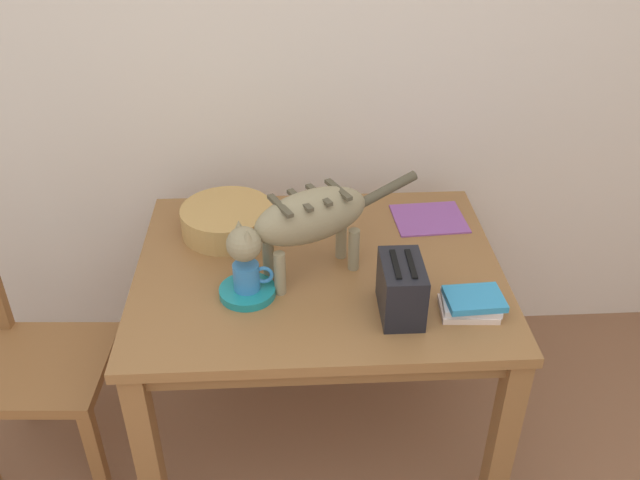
{
  "coord_description": "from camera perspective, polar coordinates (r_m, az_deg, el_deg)",
  "views": [
    {
      "loc": [
        -0.09,
        -0.45,
        2.03
      ],
      "look_at": [
        0.0,
        1.35,
        0.85
      ],
      "focal_mm": 38.18,
      "sensor_mm": 36.0,
      "label": 1
    }
  ],
  "objects": [
    {
      "name": "book_stack",
      "position": [
        2.06,
        12.56,
        -5.21
      ],
      "size": [
        0.19,
        0.14,
        0.06
      ],
      "color": "beige",
      "rests_on": "dining_table"
    },
    {
      "name": "cat",
      "position": [
        2.05,
        -1.22,
        1.62
      ],
      "size": [
        0.6,
        0.34,
        0.3
      ],
      "rotation": [
        0.0,
        0.0,
        2.03
      ],
      "color": "gray",
      "rests_on": "dining_table"
    },
    {
      "name": "dining_table",
      "position": [
        2.27,
        0.0,
        -4.05
      ],
      "size": [
        1.18,
        0.94,
        0.75
      ],
      "color": "olive",
      "rests_on": "ground_plane"
    },
    {
      "name": "saucer_bowl",
      "position": [
        2.09,
        -6.1,
        -4.31
      ],
      "size": [
        0.17,
        0.17,
        0.03
      ],
      "primitive_type": "cylinder",
      "color": "teal",
      "rests_on": "dining_table"
    },
    {
      "name": "toaster",
      "position": [
        1.99,
        6.84,
        -4.06
      ],
      "size": [
        0.12,
        0.2,
        0.18
      ],
      "color": "black",
      "rests_on": "dining_table"
    },
    {
      "name": "magazine",
      "position": [
        2.48,
        9.12,
        1.78
      ],
      "size": [
        0.26,
        0.23,
        0.01
      ],
      "primitive_type": "cube",
      "rotation": [
        0.0,
        0.0,
        0.06
      ],
      "color": "#8E4CA1",
      "rests_on": "dining_table"
    },
    {
      "name": "coffee_mug",
      "position": [
        2.06,
        -6.09,
        -3.06
      ],
      "size": [
        0.12,
        0.08,
        0.09
      ],
      "color": "#357EC4",
      "rests_on": "saucer_bowl"
    },
    {
      "name": "wooden_chair_near",
      "position": [
        2.49,
        -23.15,
        -9.42
      ],
      "size": [
        0.44,
        0.44,
        0.93
      ],
      "rotation": [
        0.0,
        0.0,
        -1.62
      ],
      "color": "#935F34",
      "rests_on": "ground_plane"
    },
    {
      "name": "wicker_basket",
      "position": [
        2.38,
        -7.77,
        1.72
      ],
      "size": [
        0.32,
        0.32,
        0.1
      ],
      "color": "tan",
      "rests_on": "dining_table"
    },
    {
      "name": "wall_rear",
      "position": [
        2.58,
        -0.91,
        15.51
      ],
      "size": [
        4.45,
        0.11,
        2.5
      ],
      "color": "silver",
      "rests_on": "ground_plane"
    }
  ]
}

